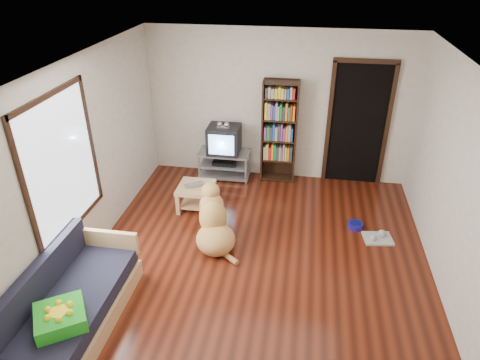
% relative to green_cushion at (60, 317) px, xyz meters
% --- Properties ---
extents(ground, '(5.00, 5.00, 0.00)m').
position_rel_green_cushion_xyz_m(ground, '(1.75, 1.78, -0.50)').
color(ground, '#551D0E').
rests_on(ground, ground).
extents(ceiling, '(5.00, 5.00, 0.00)m').
position_rel_green_cushion_xyz_m(ceiling, '(1.75, 1.78, 2.10)').
color(ceiling, white).
rests_on(ceiling, ground).
extents(wall_back, '(4.50, 0.00, 4.50)m').
position_rel_green_cushion_xyz_m(wall_back, '(1.75, 4.28, 0.80)').
color(wall_back, beige).
rests_on(wall_back, ground).
extents(wall_front, '(4.50, 0.00, 4.50)m').
position_rel_green_cushion_xyz_m(wall_front, '(1.75, -0.72, 0.80)').
color(wall_front, beige).
rests_on(wall_front, ground).
extents(wall_left, '(0.00, 5.00, 5.00)m').
position_rel_green_cushion_xyz_m(wall_left, '(-0.50, 1.78, 0.80)').
color(wall_left, beige).
rests_on(wall_left, ground).
extents(wall_right, '(0.00, 5.00, 5.00)m').
position_rel_green_cushion_xyz_m(wall_right, '(4.00, 1.78, 0.80)').
color(wall_right, beige).
rests_on(wall_right, ground).
extents(green_cushion, '(0.65, 0.65, 0.16)m').
position_rel_green_cushion_xyz_m(green_cushion, '(0.00, 0.00, 0.00)').
color(green_cushion, green).
rests_on(green_cushion, sofa).
extents(laptop, '(0.37, 0.33, 0.02)m').
position_rel_green_cushion_xyz_m(laptop, '(0.61, 2.90, -0.09)').
color(laptop, '#B5B4B9').
rests_on(laptop, coffee_table).
extents(dog_bowl, '(0.22, 0.22, 0.08)m').
position_rel_green_cushion_xyz_m(dog_bowl, '(3.09, 2.77, -0.46)').
color(dog_bowl, navy).
rests_on(dog_bowl, ground).
extents(grey_rag, '(0.44, 0.37, 0.03)m').
position_rel_green_cushion_xyz_m(grey_rag, '(3.39, 2.52, -0.48)').
color(grey_rag, '#ACACAC').
rests_on(grey_rag, ground).
extents(window, '(0.03, 1.46, 1.70)m').
position_rel_green_cushion_xyz_m(window, '(-0.48, 1.28, 1.00)').
color(window, white).
rests_on(window, wall_left).
extents(doorway, '(1.03, 0.05, 2.19)m').
position_rel_green_cushion_xyz_m(doorway, '(3.10, 4.26, 0.62)').
color(doorway, black).
rests_on(doorway, wall_back).
extents(tv_stand, '(0.90, 0.45, 0.50)m').
position_rel_green_cushion_xyz_m(tv_stand, '(0.85, 4.03, -0.23)').
color(tv_stand, '#99999E').
rests_on(tv_stand, ground).
extents(crt_tv, '(0.55, 0.52, 0.58)m').
position_rel_green_cushion_xyz_m(crt_tv, '(0.85, 4.05, 0.25)').
color(crt_tv, black).
rests_on(crt_tv, tv_stand).
extents(bookshelf, '(0.60, 0.30, 1.80)m').
position_rel_green_cushion_xyz_m(bookshelf, '(1.80, 4.12, 0.50)').
color(bookshelf, black).
rests_on(bookshelf, ground).
extents(sofa, '(0.80, 1.80, 0.80)m').
position_rel_green_cushion_xyz_m(sofa, '(-0.12, 0.40, -0.24)').
color(sofa, tan).
rests_on(sofa, ground).
extents(coffee_table, '(0.55, 0.55, 0.40)m').
position_rel_green_cushion_xyz_m(coffee_table, '(0.61, 2.93, -0.22)').
color(coffee_table, tan).
rests_on(coffee_table, ground).
extents(dog, '(0.73, 0.97, 0.87)m').
position_rel_green_cushion_xyz_m(dog, '(1.09, 2.07, -0.18)').
color(dog, '#CC814E').
rests_on(dog, ground).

